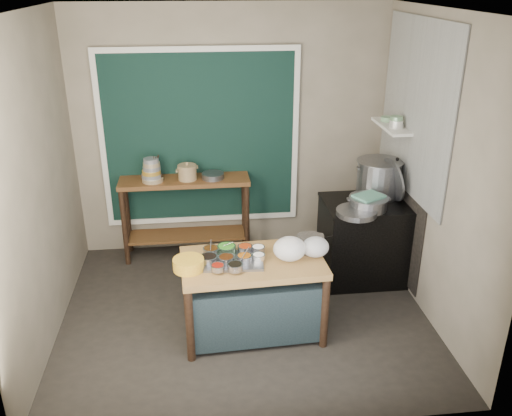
{
  "coord_description": "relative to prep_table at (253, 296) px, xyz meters",
  "views": [
    {
      "loc": [
        -0.39,
        -4.45,
        3.07
      ],
      "look_at": [
        0.14,
        0.25,
        1.01
      ],
      "focal_mm": 38.0,
      "sensor_mm": 36.0,
      "label": 1
    }
  ],
  "objects": [
    {
      "name": "steamer",
      "position": [
        1.24,
        0.68,
        0.57
      ],
      "size": [
        0.42,
        0.42,
        0.13
      ],
      "primitive_type": null,
      "rotation": [
        0.0,
        0.0,
        -0.06
      ],
      "color": "gray",
      "rests_on": "stove_top"
    },
    {
      "name": "shallow_pan",
      "position": [
        1.09,
        0.56,
        0.53
      ],
      "size": [
        0.52,
        0.52,
        0.05
      ],
      "primitive_type": "cylinder",
      "rotation": [
        0.0,
        0.0,
        0.4
      ],
      "color": "gray",
      "rests_on": "stove_top"
    },
    {
      "name": "curtain_frame",
      "position": [
        -0.4,
        1.76,
        0.98
      ],
      "size": [
        2.22,
        0.03,
        2.02
      ],
      "primitive_type": null,
      "color": "beige",
      "rests_on": "back_wall"
    },
    {
      "name": "left_wall",
      "position": [
        -1.81,
        0.3,
        1.02
      ],
      "size": [
        0.02,
        3.0,
        2.8
      ],
      "primitive_type": "cube",
      "color": "gray",
      "rests_on": "floor"
    },
    {
      "name": "floor",
      "position": [
        -0.05,
        0.3,
        -0.39
      ],
      "size": [
        3.5,
        3.0,
        0.02
      ],
      "primitive_type": "cube",
      "color": "black",
      "rests_on": "ground"
    },
    {
      "name": "stove_block",
      "position": [
        1.3,
        0.85,
        0.05
      ],
      "size": [
        0.9,
        0.68,
        0.85
      ],
      "primitive_type": "cube",
      "color": "black",
      "rests_on": "floor"
    },
    {
      "name": "yellow_basin",
      "position": [
        -0.56,
        -0.1,
        0.43
      ],
      "size": [
        0.27,
        0.27,
        0.1
      ],
      "primitive_type": "cylinder",
      "rotation": [
        0.0,
        0.0,
        0.03
      ],
      "color": "gold",
      "rests_on": "prep_table"
    },
    {
      "name": "condiment_bowls",
      "position": [
        -0.2,
        0.0,
        0.43
      ],
      "size": [
        0.58,
        0.47,
        0.07
      ],
      "color": "gray",
      "rests_on": "condiment_tray"
    },
    {
      "name": "saucepan",
      "position": [
        0.53,
        0.12,
        0.44
      ],
      "size": [
        0.34,
        0.34,
        0.14
      ],
      "primitive_type": null,
      "rotation": [
        0.0,
        0.0,
        0.43
      ],
      "color": "gray",
      "rests_on": "prep_table"
    },
    {
      "name": "wide_bowl",
      "position": [
        -0.28,
        1.55,
        0.61
      ],
      "size": [
        0.32,
        0.32,
        0.06
      ],
      "primitive_type": "cylinder",
      "rotation": [
        0.0,
        0.0,
        -0.37
      ],
      "color": "gray",
      "rests_on": "back_counter"
    },
    {
      "name": "shelf_bowl_green",
      "position": [
        1.58,
        1.3,
        1.26
      ],
      "size": [
        0.15,
        0.15,
        0.05
      ],
      "primitive_type": "cylinder",
      "rotation": [
        0.0,
        0.0,
        0.1
      ],
      "color": "gray",
      "rests_on": "wall_shelf"
    },
    {
      "name": "pot_lid",
      "position": [
        1.56,
        0.89,
        0.73
      ],
      "size": [
        0.17,
        0.48,
        0.46
      ],
      "primitive_type": "cylinder",
      "rotation": [
        0.0,
        1.36,
        0.11
      ],
      "color": "gray",
      "rests_on": "stove_top"
    },
    {
      "name": "soot_patch",
      "position": [
        1.69,
        0.95,
        0.32
      ],
      "size": [
        0.01,
        1.3,
        1.3
      ],
      "primitive_type": "cube",
      "color": "black",
      "rests_on": "right_wall"
    },
    {
      "name": "condiment_tray",
      "position": [
        -0.17,
        -0.01,
        0.39
      ],
      "size": [
        0.53,
        0.4,
        0.02
      ],
      "primitive_type": "cube",
      "rotation": [
        0.0,
        0.0,
        -0.06
      ],
      "color": "gray",
      "rests_on": "prep_table"
    },
    {
      "name": "ceiling",
      "position": [
        -0.05,
        0.3,
        2.43
      ],
      "size": [
        3.5,
        3.0,
        0.02
      ],
      "primitive_type": "cube",
      "color": "gray",
      "rests_on": "back_wall"
    },
    {
      "name": "shelf_bowl_stack",
      "position": [
        1.58,
        1.04,
        1.3
      ],
      "size": [
        0.15,
        0.15,
        0.12
      ],
      "color": "silver",
      "rests_on": "wall_shelf"
    },
    {
      "name": "curtain_panel",
      "position": [
        -0.4,
        1.77,
        0.98
      ],
      "size": [
        2.1,
        0.02,
        1.9
      ],
      "primitive_type": "cube",
      "color": "black",
      "rests_on": "back_wall"
    },
    {
      "name": "stove_top",
      "position": [
        1.3,
        0.85,
        0.49
      ],
      "size": [
        0.92,
        0.69,
        0.03
      ],
      "primitive_type": "cube",
      "color": "black",
      "rests_on": "stove_block"
    },
    {
      "name": "green_cloth",
      "position": [
        1.24,
        0.68,
        0.65
      ],
      "size": [
        0.35,
        0.32,
        0.02
      ],
      "primitive_type": "cube",
      "rotation": [
        0.0,
        0.0,
        0.48
      ],
      "color": "#4B8777",
      "rests_on": "steamer"
    },
    {
      "name": "bowl_stack",
      "position": [
        -0.95,
        1.54,
        0.69
      ],
      "size": [
        0.23,
        0.23,
        0.26
      ],
      "color": "tan",
      "rests_on": "back_counter"
    },
    {
      "name": "right_wall",
      "position": [
        1.71,
        0.3,
        1.02
      ],
      "size": [
        0.02,
        3.0,
        2.8
      ],
      "primitive_type": "cube",
      "color": "gray",
      "rests_on": "floor"
    },
    {
      "name": "tile_panel",
      "position": [
        1.69,
        0.85,
        1.48
      ],
      "size": [
        0.02,
        1.7,
        1.7
      ],
      "primitive_type": "cube",
      "color": "#B2B2AA",
      "rests_on": "right_wall"
    },
    {
      "name": "back_counter",
      "position": [
        -0.6,
        1.58,
        0.1
      ],
      "size": [
        1.45,
        0.4,
        0.95
      ],
      "primitive_type": "cube",
      "color": "brown",
      "rests_on": "floor"
    },
    {
      "name": "wall_shelf",
      "position": [
        1.58,
        1.15,
        1.23
      ],
      "size": [
        0.22,
        0.7,
        0.03
      ],
      "primitive_type": "cube",
      "color": "beige",
      "rests_on": "right_wall"
    },
    {
      "name": "ceramic_crock",
      "position": [
        -0.56,
        1.55,
        0.65
      ],
      "size": [
        0.29,
        0.29,
        0.15
      ],
      "primitive_type": null,
      "rotation": [
        0.0,
        0.0,
        0.42
      ],
      "color": "#967E52",
      "rests_on": "back_counter"
    },
    {
      "name": "plastic_bag_b",
      "position": [
        0.56,
        0.01,
        0.47
      ],
      "size": [
        0.28,
        0.25,
        0.18
      ],
      "primitive_type": "ellipsoid",
      "rotation": [
        0.0,
        0.0,
        -0.19
      ],
      "color": "white",
      "rests_on": "prep_table"
    },
    {
      "name": "stock_pot",
      "position": [
        1.45,
        1.04,
        0.7
      ],
      "size": [
        0.57,
        0.57,
        0.39
      ],
      "primitive_type": null,
      "rotation": [
        0.0,
        0.0,
        0.17
      ],
      "color": "gray",
      "rests_on": "stove_top"
    },
    {
      "name": "prep_table",
      "position": [
        0.0,
        0.0,
        0.0
      ],
      "size": [
        1.28,
        0.78,
        0.75
      ],
      "primitive_type": "cube",
      "rotation": [
        0.0,
        0.0,
        0.05
      ],
      "color": "olive",
      "rests_on": "floor"
    },
    {
      "name": "back_wall",
      "position": [
        -0.05,
        1.81,
        1.02
      ],
      "size": [
        3.5,
        0.02,
        2.8
      ],
      "primitive_type": "cube",
      "color": "gray",
      "rests_on": "floor"
    },
    {
      "name": "utensil_cup",
      "position": [
        -0.9,
        1.56,
        0.62
      ],
      "size": [
        0.19,
        0.19,
        0.09
      ],
      "primitive_type": "cylinder",
      "rotation": [
        0.0,
        0.0,
        -0.29
      ],
      "color": "gray",
      "rests_on": "back_counter"
    },
    {
      "name": "plastic_bag_a",
      "position": [
        0.32,
        -0.03,
        0.48
      ],
      "size": [
        0.3,
        0.26,
        0.22
      ],
      "primitive_type": "ellipsoid",
      "rotation": [
        0.0,
        0.0,
        -0.05
      ],
      "color": "white",
      "rests_on": "prep_table"
    }
  ]
}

